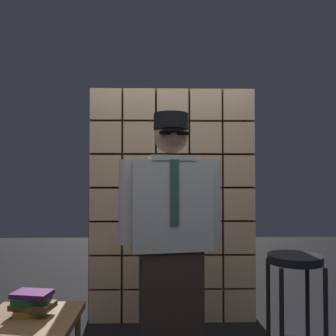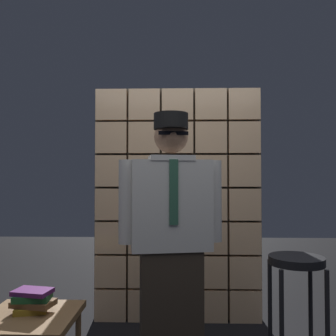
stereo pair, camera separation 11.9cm
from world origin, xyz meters
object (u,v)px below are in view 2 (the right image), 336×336
side_table (29,327)px  book_stack (32,300)px  standing_person (171,239)px  bar_stool (296,290)px

side_table → book_stack: bearing=95.8°
book_stack → standing_person: bearing=17.9°
bar_stool → book_stack: size_ratio=3.17×
bar_stool → book_stack: (-1.60, -0.16, -0.02)m
bar_stool → side_table: size_ratio=1.57×
standing_person → side_table: standing_person is taller
standing_person → book_stack: 0.91m
bar_stool → standing_person: bearing=172.3°
bar_stool → book_stack: bar_stool is taller
side_table → book_stack: 0.14m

